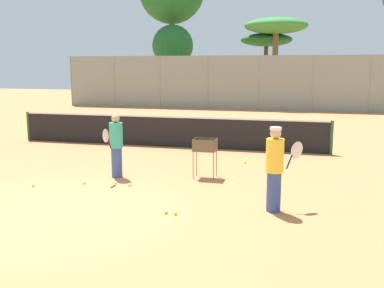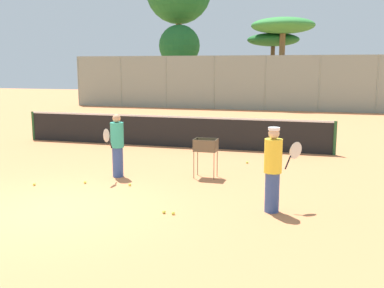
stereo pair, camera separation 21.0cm
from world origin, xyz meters
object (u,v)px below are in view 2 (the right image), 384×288
Objects in this scene: tennis_net at (170,131)px; player_red_cap at (117,145)px; player_white_outfit at (273,168)px; ball_cart at (205,148)px.

tennis_net is 4.42m from player_red_cap.
player_white_outfit reaches higher than tennis_net.
player_white_outfit is 1.67× the size of ball_cart.
player_white_outfit reaches higher than ball_cart.
player_red_cap is (-4.02, 1.71, -0.03)m from player_white_outfit.
tennis_net is at bearing -175.31° from player_red_cap.
player_red_cap is 2.20m from ball_cart.
tennis_net is 4.48m from ball_cart.
ball_cart is (-1.89, 2.24, -0.11)m from player_white_outfit.
tennis_net is at bearing 82.30° from player_white_outfit.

